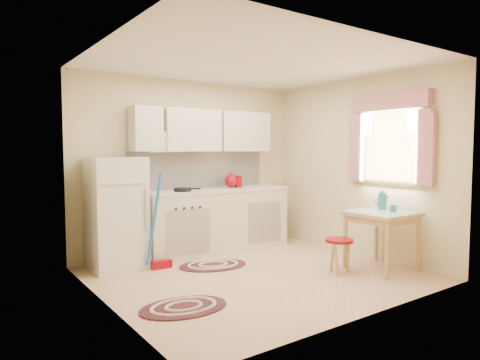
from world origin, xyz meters
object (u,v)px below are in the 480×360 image
at_px(table, 381,241).
at_px(stool, 339,256).
at_px(fridge, 116,213).
at_px(base_cabinets, 216,221).

xyz_separation_m(table, stool, (-0.56, 0.19, -0.15)).
relative_size(fridge, table, 1.94).
relative_size(base_cabinets, table, 3.12).
distance_m(fridge, base_cabinets, 1.53).
height_order(base_cabinets, stool, base_cabinets).
xyz_separation_m(fridge, base_cabinets, (1.51, 0.05, -0.26)).
bearing_deg(table, stool, 161.63).
relative_size(fridge, base_cabinets, 0.62).
bearing_deg(stool, base_cabinets, 107.75).
bearing_deg(fridge, stool, -40.46).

